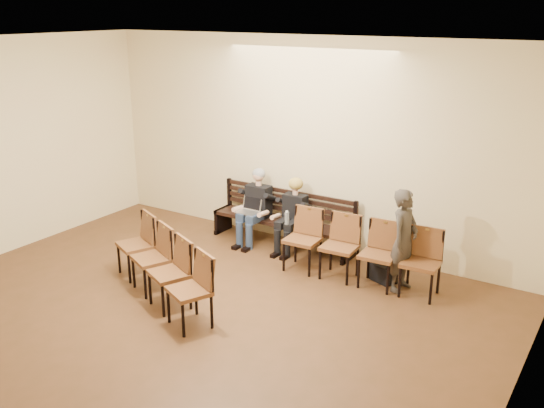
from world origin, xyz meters
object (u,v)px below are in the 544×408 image
(seated_woman, at_px, (292,219))
(chair_row_back, at_px, (160,266))
(bag, at_px, (384,273))
(chair_row_front, at_px, (359,251))
(passerby, at_px, (404,233))
(bench, at_px, (282,232))
(water_bottle, at_px, (287,224))
(seated_man, at_px, (256,208))
(laptop, at_px, (247,213))

(seated_woman, relative_size, chair_row_back, 0.47)
(bag, bearing_deg, chair_row_back, -138.07)
(bag, bearing_deg, chair_row_front, -146.05)
(passerby, distance_m, chair_row_front, 0.75)
(bench, xyz_separation_m, seated_woman, (0.27, -0.12, 0.33))
(bag, bearing_deg, water_bottle, 179.63)
(bag, distance_m, passerby, 0.80)
(water_bottle, bearing_deg, chair_row_front, -9.49)
(seated_man, bearing_deg, chair_row_back, -88.33)
(seated_woman, relative_size, water_bottle, 4.71)
(laptop, relative_size, bag, 1.00)
(seated_man, distance_m, seated_woman, 0.73)
(water_bottle, distance_m, chair_row_front, 1.40)
(seated_woman, bearing_deg, seated_man, 180.00)
(laptop, xyz_separation_m, chair_row_back, (0.11, -2.31, -0.10))
(laptop, bearing_deg, chair_row_back, -73.48)
(passerby, height_order, chair_row_front, passerby)
(seated_man, bearing_deg, water_bottle, -20.36)
(water_bottle, bearing_deg, passerby, -3.30)
(bag, relative_size, passerby, 0.21)
(bag, bearing_deg, laptop, 177.38)
(bench, height_order, seated_woman, seated_woman)
(laptop, height_order, passerby, passerby)
(bag, xyz_separation_m, chair_row_front, (-0.33, -0.22, 0.35))
(chair_row_back, bearing_deg, bag, 66.37)
(chair_row_front, bearing_deg, seated_man, 163.30)
(seated_woman, distance_m, water_bottle, 0.31)
(bag, bearing_deg, bench, 168.10)
(seated_woman, xyz_separation_m, chair_row_front, (1.45, -0.53, -0.07))
(seated_man, height_order, passerby, passerby)
(seated_man, xyz_separation_m, bag, (2.51, -0.31, -0.49))
(bench, height_order, chair_row_back, chair_row_back)
(bench, relative_size, bag, 7.19)
(passerby, relative_size, chair_row_front, 0.73)
(bag, height_order, passerby, passerby)
(seated_man, relative_size, water_bottle, 5.30)
(laptop, height_order, bag, laptop)
(seated_man, relative_size, passerby, 0.72)
(laptop, distance_m, bag, 2.59)
(water_bottle, xyz_separation_m, chair_row_front, (1.38, -0.23, -0.08))
(seated_woman, relative_size, chair_row_front, 0.47)
(bench, height_order, passerby, passerby)
(water_bottle, relative_size, passerby, 0.14)
(bench, height_order, water_bottle, water_bottle)
(bench, bearing_deg, bag, -11.90)
(seated_woman, xyz_separation_m, bag, (1.78, -0.31, -0.42))
(chair_row_front, distance_m, chair_row_back, 2.89)
(seated_woman, height_order, chair_row_front, seated_woman)
(seated_woman, xyz_separation_m, chair_row_back, (-0.66, -2.50, -0.07))
(bench, distance_m, seated_man, 0.62)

